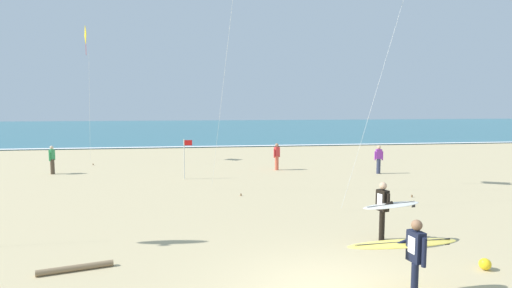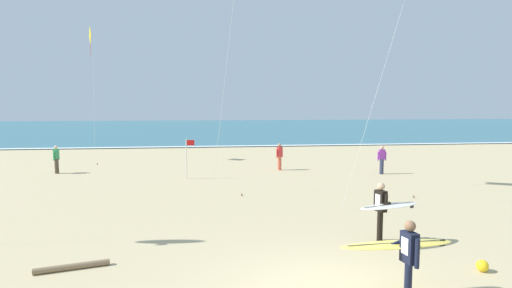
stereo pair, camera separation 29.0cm
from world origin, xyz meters
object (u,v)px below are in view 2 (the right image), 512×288
bystander_red_top (280,156)px  beach_ball (482,266)px  driftwood_log (72,267)px  bystander_purple_top (382,160)px  surfer_lead (384,207)px  bystander_green_top (56,159)px  surfer_trailing (403,251)px  kite_diamond_golden_high (90,40)px  lifeguard_flag (188,155)px

bystander_red_top → beach_ball: bystander_red_top is taller
beach_ball → driftwood_log: 9.65m
bystander_purple_top → driftwood_log: (-12.93, -11.93, -0.74)m
bystander_red_top → driftwood_log: size_ratio=0.95×
surfer_lead → beach_ball: size_ratio=7.10×
bystander_red_top → driftwood_log: 15.90m
bystander_purple_top → beach_ball: (-3.37, -13.22, -0.67)m
bystander_red_top → beach_ball: (2.05, -15.28, -0.67)m
bystander_green_top → beach_ball: bearing=-46.7°
bystander_green_top → beach_ball: (14.74, -15.62, -0.67)m
bystander_purple_top → surfer_trailing: bearing=-112.4°
kite_diamond_golden_high → bystander_purple_top: 20.15m
surfer_lead → bystander_red_top: size_ratio=1.25×
bystander_green_top → bystander_purple_top: (18.11, -2.41, 0.00)m
bystander_green_top → lifeguard_flag: lifeguard_flag is taller
kite_diamond_golden_high → bystander_green_top: kite_diamond_golden_high is taller
kite_diamond_golden_high → beach_ball: size_ratio=32.34×
surfer_lead → kite_diamond_golden_high: (-12.45, 18.35, 7.11)m
bystander_green_top → kite_diamond_golden_high: bearing=80.5°
kite_diamond_golden_high → lifeguard_flag: kite_diamond_golden_high is taller
bystander_purple_top → surfer_lead: bearing=-113.6°
bystander_red_top → bystander_purple_top: same height
bystander_red_top → driftwood_log: bystander_red_top is taller
bystander_green_top → lifeguard_flag: (7.40, -2.58, 0.45)m
beach_ball → driftwood_log: bearing=172.3°
bystander_purple_top → beach_ball: size_ratio=5.68×
surfer_lead → bystander_red_top: bearing=92.6°
bystander_red_top → bystander_green_top: size_ratio=1.00×
surfer_trailing → bystander_red_top: 16.49m
lifeguard_flag → driftwood_log: (-2.23, -11.76, -1.19)m
surfer_lead → lifeguard_flag: 12.36m
kite_diamond_golden_high → bystander_purple_top: (17.28, -7.30, -7.34)m
kite_diamond_golden_high → beach_ball: 26.05m
bystander_purple_top → driftwood_log: bystander_purple_top is taller
bystander_green_top → surfer_trailing: bearing=-54.2°
surfer_trailing → kite_diamond_golden_high: kite_diamond_golden_high is taller
surfer_lead → beach_ball: bearing=-56.0°
bystander_red_top → lifeguard_flag: (-5.28, -2.24, 0.45)m
bystander_green_top → bystander_purple_top: 18.27m
surfer_trailing → beach_ball: 2.99m
surfer_lead → surfer_trailing: (-1.13, -3.36, 0.01)m
surfer_trailing → bystander_purple_top: (5.96, 14.42, -0.24)m
bystander_red_top → bystander_green_top: (-12.68, 0.34, 0.00)m
surfer_trailing → bystander_red_top: (0.53, 16.48, -0.24)m
surfer_lead → bystander_green_top: bearing=134.6°
lifeguard_flag → bystander_green_top: bearing=160.8°
bystander_red_top → lifeguard_flag: lifeguard_flag is taller
surfer_trailing → lifeguard_flag: lifeguard_flag is taller
bystander_green_top → driftwood_log: bearing=-70.2°
kite_diamond_golden_high → lifeguard_flag: (6.58, -7.47, -6.89)m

